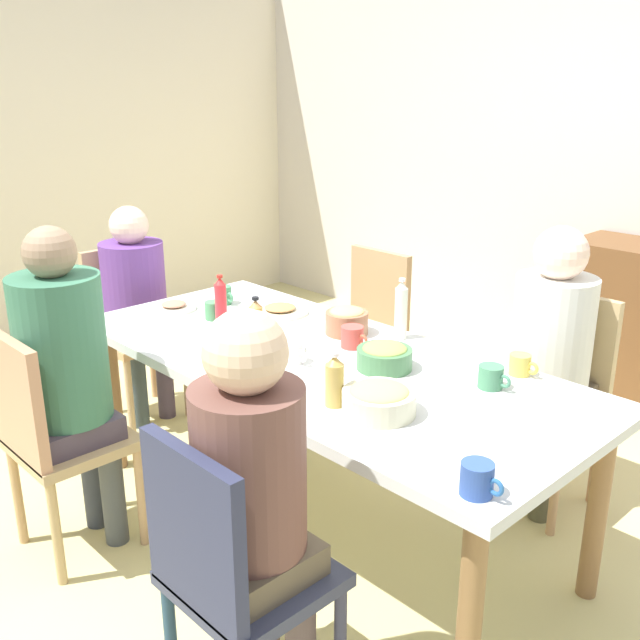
{
  "coord_description": "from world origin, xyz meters",
  "views": [
    {
      "loc": [
        1.85,
        -1.78,
        1.74
      ],
      "look_at": [
        0.0,
        0.0,
        0.88
      ],
      "focal_mm": 40.53,
      "sensor_mm": 36.0,
      "label": 1
    }
  ],
  "objects_px": {
    "bowl_0": "(379,399)",
    "bottle_1": "(334,381)",
    "cup_1": "(223,295)",
    "bottle_3": "(221,302)",
    "bowl_1": "(384,356)",
    "chair_0": "(130,322)",
    "cup_2": "(478,479)",
    "chair_2": "(50,432)",
    "chair_3": "(229,570)",
    "cup_0": "(293,353)",
    "plate_0": "(277,348)",
    "dining_table": "(320,374)",
    "cup_4": "(214,311)",
    "person_2": "(66,364)",
    "person_4": "(550,344)",
    "bowl_2": "(347,320)",
    "plate_2": "(260,376)",
    "chair_4": "(556,387)",
    "plate_1": "(280,310)",
    "cup_5": "(521,365)",
    "chair_1": "(366,327)",
    "person_0": "(136,293)",
    "side_cabinet": "(633,325)",
    "cup_6": "(353,337)",
    "cup_3": "(491,377)",
    "person_3": "(253,484)",
    "plate_3": "(174,307)",
    "bottle_2": "(256,323)",
    "bottle_0": "(401,310)"
  },
  "relations": [
    {
      "from": "bowl_0",
      "to": "bottle_1",
      "type": "relative_size",
      "value": 1.28
    },
    {
      "from": "cup_1",
      "to": "bottle_3",
      "type": "bearing_deg",
      "value": -38.09
    },
    {
      "from": "bowl_1",
      "to": "bottle_1",
      "type": "xyz_separation_m",
      "value": [
        0.1,
        -0.36,
        0.04
      ]
    },
    {
      "from": "chair_0",
      "to": "cup_2",
      "type": "bearing_deg",
      "value": -8.82
    },
    {
      "from": "chair_2",
      "to": "bottle_3",
      "type": "xyz_separation_m",
      "value": [
        -0.02,
        0.8,
        0.32
      ]
    },
    {
      "from": "chair_3",
      "to": "chair_2",
      "type": "bearing_deg",
      "value": 180.0
    },
    {
      "from": "cup_0",
      "to": "bottle_3",
      "type": "bearing_deg",
      "value": 173.43
    },
    {
      "from": "plate_0",
      "to": "dining_table",
      "type": "bearing_deg",
      "value": 24.52
    },
    {
      "from": "bottle_3",
      "to": "cup_4",
      "type": "bearing_deg",
      "value": 162.69
    },
    {
      "from": "person_2",
      "to": "chair_0",
      "type": "bearing_deg",
      "value": 140.27
    },
    {
      "from": "bowl_0",
      "to": "person_4",
      "type": "bearing_deg",
      "value": 86.53
    },
    {
      "from": "chair_3",
      "to": "bowl_2",
      "type": "bearing_deg",
      "value": 120.39
    },
    {
      "from": "chair_2",
      "to": "plate_2",
      "type": "xyz_separation_m",
      "value": [
        0.55,
        0.55,
        0.23
      ]
    },
    {
      "from": "chair_4",
      "to": "plate_1",
      "type": "distance_m",
      "value": 1.24
    },
    {
      "from": "plate_2",
      "to": "cup_2",
      "type": "distance_m",
      "value": 0.96
    },
    {
      "from": "cup_5",
      "to": "chair_1",
      "type": "bearing_deg",
      "value": 158.68
    },
    {
      "from": "person_0",
      "to": "chair_4",
      "type": "xyz_separation_m",
      "value": [
        1.9,
        0.85,
        -0.18
      ]
    },
    {
      "from": "chair_1",
      "to": "plate_2",
      "type": "xyz_separation_m",
      "value": [
        0.55,
        -1.16,
        0.23
      ]
    },
    {
      "from": "side_cabinet",
      "to": "cup_0",
      "type": "bearing_deg",
      "value": -99.86
    },
    {
      "from": "plate_0",
      "to": "cup_6",
      "type": "xyz_separation_m",
      "value": [
        0.17,
        0.24,
        0.03
      ]
    },
    {
      "from": "person_0",
      "to": "cup_3",
      "type": "height_order",
      "value": "person_0"
    },
    {
      "from": "bottle_3",
      "to": "bottle_1",
      "type": "bearing_deg",
      "value": -13.36
    },
    {
      "from": "dining_table",
      "to": "bowl_0",
      "type": "bearing_deg",
      "value": -22.88
    },
    {
      "from": "person_3",
      "to": "bottle_3",
      "type": "xyz_separation_m",
      "value": [
        -1.1,
        0.71,
        0.1
      ]
    },
    {
      "from": "cup_0",
      "to": "chair_3",
      "type": "bearing_deg",
      "value": -52.6
    },
    {
      "from": "plate_3",
      "to": "bowl_1",
      "type": "bearing_deg",
      "value": 8.16
    },
    {
      "from": "person_2",
      "to": "cup_0",
      "type": "height_order",
      "value": "person_2"
    },
    {
      "from": "person_2",
      "to": "person_4",
      "type": "xyz_separation_m",
      "value": [
        1.08,
        1.52,
        -0.03
      ]
    },
    {
      "from": "chair_2",
      "to": "bowl_2",
      "type": "height_order",
      "value": "chair_2"
    },
    {
      "from": "cup_2",
      "to": "bottle_2",
      "type": "bearing_deg",
      "value": 167.2
    },
    {
      "from": "plate_3",
      "to": "bowl_1",
      "type": "relative_size",
      "value": 1.0
    },
    {
      "from": "chair_0",
      "to": "cup_5",
      "type": "xyz_separation_m",
      "value": [
        2.08,
        0.4,
        0.25
      ]
    },
    {
      "from": "cup_0",
      "to": "cup_2",
      "type": "height_order",
      "value": "cup_2"
    },
    {
      "from": "plate_1",
      "to": "cup_0",
      "type": "xyz_separation_m",
      "value": [
        0.49,
        -0.36,
        0.03
      ]
    },
    {
      "from": "cup_2",
      "to": "cup_4",
      "type": "xyz_separation_m",
      "value": [
        -1.62,
        0.36,
        -0.0
      ]
    },
    {
      "from": "chair_3",
      "to": "bowl_1",
      "type": "bearing_deg",
      "value": 107.31
    },
    {
      "from": "person_0",
      "to": "chair_3",
      "type": "bearing_deg",
      "value": -24.11
    },
    {
      "from": "person_4",
      "to": "side_cabinet",
      "type": "relative_size",
      "value": 1.34
    },
    {
      "from": "cup_2",
      "to": "side_cabinet",
      "type": "distance_m",
      "value": 2.53
    },
    {
      "from": "chair_2",
      "to": "cup_2",
      "type": "relative_size",
      "value": 7.34
    },
    {
      "from": "cup_0",
      "to": "cup_4",
      "type": "bearing_deg",
      "value": 171.76
    },
    {
      "from": "person_2",
      "to": "plate_1",
      "type": "relative_size",
      "value": 4.92
    },
    {
      "from": "chair_2",
      "to": "plate_2",
      "type": "height_order",
      "value": "chair_2"
    },
    {
      "from": "person_0",
      "to": "bowl_2",
      "type": "xyz_separation_m",
      "value": [
        1.25,
        0.27,
        0.09
      ]
    },
    {
      "from": "chair_2",
      "to": "bottle_0",
      "type": "height_order",
      "value": "bottle_0"
    },
    {
      "from": "cup_4",
      "to": "chair_2",
      "type": "bearing_deg",
      "value": -82.1
    },
    {
      "from": "bowl_1",
      "to": "cup_1",
      "type": "relative_size",
      "value": 1.76
    },
    {
      "from": "chair_4",
      "to": "cup_1",
      "type": "xyz_separation_m",
      "value": [
        -1.35,
        -0.7,
        0.26
      ]
    },
    {
      "from": "person_4",
      "to": "chair_0",
      "type": "bearing_deg",
      "value": -159.08
    },
    {
      "from": "person_2",
      "to": "plate_3",
      "type": "xyz_separation_m",
      "value": [
        -0.36,
        0.69,
        -0.02
      ]
    }
  ]
}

